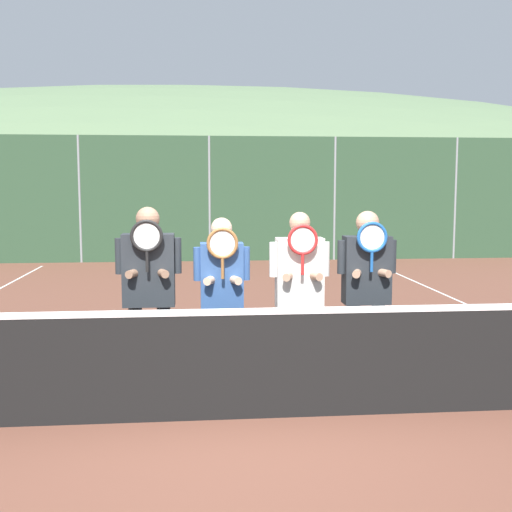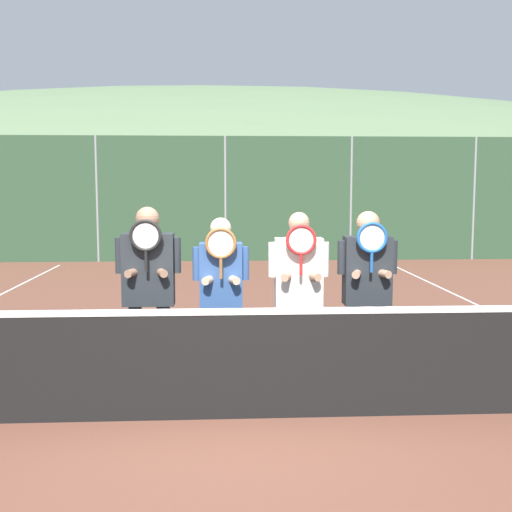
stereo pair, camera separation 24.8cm
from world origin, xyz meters
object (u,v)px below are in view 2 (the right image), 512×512
Objects in this scene: player_center_left at (221,291)px; car_center at (397,220)px; car_far_left at (53,221)px; player_center_right at (299,288)px; player_rightmost at (367,283)px; car_left_of_center at (227,221)px; player_leftmost at (149,282)px.

car_center is (5.45, 13.46, -0.07)m from player_center_left.
player_center_left is at bearing -69.49° from car_far_left.
car_far_left is at bearing 113.17° from player_center_right.
car_left_of_center is (-1.26, 13.16, -0.13)m from player_rightmost.
player_leftmost is 0.40× the size of car_left_of_center.
car_far_left is at bearing 177.11° from car_left_of_center.
player_center_right is 13.30m from car_left_of_center.
car_far_left reaches higher than player_leftmost.
car_center is at bearing 2.33° from car_left_of_center.
car_far_left is at bearing 115.83° from player_rightmost.
car_left_of_center reaches higher than car_center.
car_center reaches higher than car_far_left.
car_left_of_center reaches higher than player_rightmost.
car_far_left is 0.99× the size of car_center.
player_center_right is 0.39× the size of car_left_of_center.
player_leftmost is at bearing -72.08° from car_far_left.
car_left_of_center reaches higher than player_leftmost.
car_center is (5.26, 0.21, -0.00)m from car_left_of_center.
car_center is at bearing 65.37° from player_leftmost.
player_rightmost is 13.96m from car_center.
car_far_left is 1.01× the size of car_left_of_center.
player_center_left is 0.97× the size of player_center_right.
car_left_of_center is 5.27m from car_center.
player_center_right is 14.75m from car_far_left.
car_center is (10.50, -0.05, 0.01)m from car_far_left.
player_center_right is (0.75, -0.05, 0.04)m from player_center_left.
player_center_right is 0.38× the size of car_far_left.
player_center_left is at bearing 176.52° from player_center_right.
player_leftmost is at bearing -178.93° from player_rightmost.
player_center_left is 0.97× the size of player_rightmost.
car_far_left is at bearing 107.92° from player_leftmost.
player_rightmost reaches higher than player_center_right.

